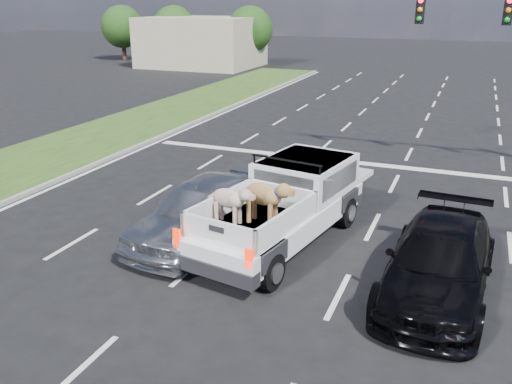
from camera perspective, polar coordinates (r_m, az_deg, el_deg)
ground at (r=12.28m, az=0.59°, el=-9.35°), size 160.00×160.00×0.00m
road_markings at (r=18.03m, az=8.20°, el=0.20°), size 17.75×60.00×0.01m
grass_median_left at (r=22.97m, az=-21.25°, el=3.42°), size 5.00×60.00×0.10m
curb_left at (r=21.41m, az=-16.40°, el=2.90°), size 0.15×60.00×0.14m
building_left at (r=51.97m, az=-5.75°, el=15.44°), size 10.00×8.00×4.40m
tree_far_a at (r=58.82m, az=-13.91°, el=16.53°), size 4.20×4.20×5.40m
tree_far_b at (r=55.58m, az=-8.63°, el=16.72°), size 4.20×4.20×5.40m
tree_far_c at (r=52.03m, az=-0.65°, el=16.74°), size 4.20×4.20×5.40m
pickup_truck at (r=13.81m, az=3.00°, el=-1.24°), size 3.11×6.16×2.20m
silver_sedan at (r=13.96m, az=-5.66°, el=-1.92°), size 2.61×5.15×1.68m
black_coupe at (r=12.09m, az=18.69°, el=-7.01°), size 2.36×5.20×1.48m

